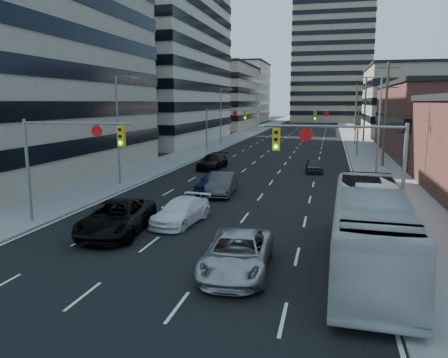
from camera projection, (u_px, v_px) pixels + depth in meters
ground at (129, 302)px, 15.34m from camera, size 400.00×400.00×0.00m
road_surface at (310, 124)px, 139.70m from camera, size 18.00×300.00×0.02m
sidewalk_left at (274, 123)px, 142.37m from camera, size 5.00×300.00×0.15m
sidewalk_right at (347, 124)px, 137.00m from camera, size 5.00×300.00×0.15m
office_left_mid at (137, 61)px, 76.59m from camera, size 26.00×34.00×28.00m
office_left_far at (213, 98)px, 115.20m from camera, size 20.00×30.00×16.00m
office_right_far at (421, 101)px, 92.47m from camera, size 22.00×28.00×14.00m
apartment_tower at (333, 38)px, 152.37m from camera, size 26.00×26.00×58.00m
bg_block_left at (231, 93)px, 154.05m from camera, size 24.00×24.00×20.00m
bg_block_right at (418, 105)px, 131.19m from camera, size 22.00×22.00×12.00m
signal_near_left at (66, 150)px, 23.97m from camera, size 6.59×0.33×6.00m
signal_near_right at (347, 158)px, 20.50m from camera, size 6.59×0.33×6.00m
signal_far_left at (223, 121)px, 59.42m from camera, size 6.09×0.33×6.00m
signal_far_right at (339, 123)px, 55.84m from camera, size 6.09×0.33×6.00m
utility_pole_block at (386, 113)px, 45.92m from camera, size 2.20×0.28×11.00m
utility_pole_midblock at (365, 109)px, 74.62m from camera, size 2.20×0.28×11.00m
utility_pole_distant at (356, 107)px, 103.32m from camera, size 2.20×0.28×11.00m
streetlight_left_near at (119, 125)px, 36.00m from camera, size 2.03×0.22×9.00m
streetlight_left_mid at (222, 114)px, 69.48m from camera, size 2.03×0.22×9.00m
streetlight_left_far at (258, 110)px, 102.96m from camera, size 2.03×0.22×9.00m
streetlight_right_near at (377, 125)px, 35.96m from camera, size 2.03×0.22×9.00m
streetlight_right_far at (355, 114)px, 69.44m from camera, size 2.03×0.22×9.00m
black_pickup at (117, 218)px, 23.18m from camera, size 3.61×6.55×1.74m
white_van at (181, 211)px, 25.10m from camera, size 2.66×5.16×1.43m
silver_suv at (237, 254)px, 17.91m from camera, size 2.94×5.84×1.58m
transit_bus at (370, 229)px, 18.17m from camera, size 3.26×12.38×3.43m
sedan_blue at (214, 181)px, 33.96m from camera, size 2.39×4.99×1.65m
sedan_grey_center at (222, 184)px, 32.85m from camera, size 2.15×5.13×1.65m
sedan_black_far at (213, 162)px, 45.49m from camera, size 2.51×5.45×1.54m
sedan_grey_right at (314, 165)px, 43.47m from camera, size 1.91×4.10×1.36m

